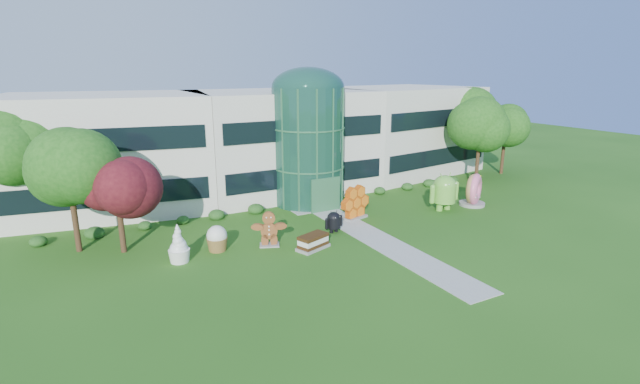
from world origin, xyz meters
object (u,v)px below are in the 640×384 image
android_green (444,190)px  android_black (334,220)px  gingerbread (269,229)px  donut (473,189)px

android_green → android_black: (-10.65, -0.38, -0.83)m
android_green → gingerbread: bearing=-177.0°
android_black → donut: (13.75, 0.24, 0.51)m
android_black → gingerbread: gingerbread is taller
android_black → donut: donut is taller
android_green → donut: bearing=-1.8°
donut → android_green: bearing=145.6°
android_black → donut: bearing=-7.0°
android_black → gingerbread: 5.03m
donut → android_black: bearing=149.2°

